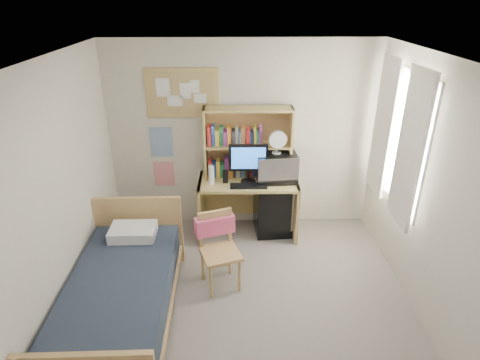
{
  "coord_description": "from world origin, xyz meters",
  "views": [
    {
      "loc": [
        -0.14,
        -3.08,
        3.11
      ],
      "look_at": [
        -0.05,
        1.2,
        1.09
      ],
      "focal_mm": 30.0,
      "sensor_mm": 36.0,
      "label": 1
    }
  ],
  "objects_px": {
    "speaker_right": "(271,176)",
    "desk_fan": "(277,143)",
    "mini_fridge": "(274,203)",
    "bed": "(121,301)",
    "bulletin_board": "(182,93)",
    "monitor": "(248,163)",
    "desk_chair": "(220,253)",
    "speaker_left": "(225,177)",
    "microwave": "(276,164)",
    "desk": "(248,207)"
  },
  "relations": [
    {
      "from": "speaker_right",
      "to": "desk_fan",
      "type": "bearing_deg",
      "value": 58.01
    },
    {
      "from": "mini_fridge",
      "to": "bed",
      "type": "distance_m",
      "value": 2.45
    },
    {
      "from": "mini_fridge",
      "to": "bed",
      "type": "height_order",
      "value": "mini_fridge"
    },
    {
      "from": "bulletin_board",
      "to": "monitor",
      "type": "distance_m",
      "value": 1.25
    },
    {
      "from": "desk_chair",
      "to": "desk_fan",
      "type": "bearing_deg",
      "value": 39.22
    },
    {
      "from": "speaker_left",
      "to": "desk_fan",
      "type": "bearing_deg",
      "value": 9.54
    },
    {
      "from": "monitor",
      "to": "desk_chair",
      "type": "bearing_deg",
      "value": -108.04
    },
    {
      "from": "speaker_left",
      "to": "desk_fan",
      "type": "xyz_separation_m",
      "value": [
        0.67,
        0.11,
        0.42
      ]
    },
    {
      "from": "bed",
      "to": "speaker_left",
      "type": "relative_size",
      "value": 12.23
    },
    {
      "from": "desk_chair",
      "to": "mini_fridge",
      "type": "relative_size",
      "value": 1.02
    },
    {
      "from": "bed",
      "to": "desk_fan",
      "type": "xyz_separation_m",
      "value": [
        1.71,
        1.72,
        1.05
      ]
    },
    {
      "from": "speaker_left",
      "to": "desk_chair",
      "type": "bearing_deg",
      "value": -92.36
    },
    {
      "from": "microwave",
      "to": "speaker_right",
      "type": "bearing_deg",
      "value": -126.35
    },
    {
      "from": "monitor",
      "to": "speaker_left",
      "type": "bearing_deg",
      "value": -180.0
    },
    {
      "from": "desk_chair",
      "to": "bed",
      "type": "distance_m",
      "value": 1.15
    },
    {
      "from": "monitor",
      "to": "speaker_left",
      "type": "xyz_separation_m",
      "value": [
        -0.3,
        0.0,
        -0.18
      ]
    },
    {
      "from": "bed",
      "to": "microwave",
      "type": "bearing_deg",
      "value": 44.43
    },
    {
      "from": "desk",
      "to": "monitor",
      "type": "height_order",
      "value": "monitor"
    },
    {
      "from": "bed",
      "to": "microwave",
      "type": "xyz_separation_m",
      "value": [
        1.71,
        1.72,
        0.76
      ]
    },
    {
      "from": "bulletin_board",
      "to": "desk",
      "type": "xyz_separation_m",
      "value": [
        0.85,
        -0.33,
        -1.51
      ]
    },
    {
      "from": "bulletin_board",
      "to": "desk",
      "type": "bearing_deg",
      "value": -21.46
    },
    {
      "from": "speaker_right",
      "to": "desk_chair",
      "type": "bearing_deg",
      "value": -121.38
    },
    {
      "from": "bed",
      "to": "speaker_right",
      "type": "height_order",
      "value": "speaker_right"
    },
    {
      "from": "desk_chair",
      "to": "speaker_left",
      "type": "distance_m",
      "value": 1.15
    },
    {
      "from": "speaker_right",
      "to": "monitor",
      "type": "bearing_deg",
      "value": -180.0
    },
    {
      "from": "desk_chair",
      "to": "monitor",
      "type": "relative_size",
      "value": 1.69
    },
    {
      "from": "bulletin_board",
      "to": "desk_chair",
      "type": "height_order",
      "value": "bulletin_board"
    },
    {
      "from": "speaker_left",
      "to": "microwave",
      "type": "bearing_deg",
      "value": 9.54
    },
    {
      "from": "mini_fridge",
      "to": "desk_fan",
      "type": "height_order",
      "value": "desk_fan"
    },
    {
      "from": "desk",
      "to": "microwave",
      "type": "distance_m",
      "value": 0.73
    },
    {
      "from": "speaker_right",
      "to": "microwave",
      "type": "xyz_separation_m",
      "value": [
        0.07,
        0.11,
        0.12
      ]
    },
    {
      "from": "monitor",
      "to": "desk_fan",
      "type": "height_order",
      "value": "desk_fan"
    },
    {
      "from": "mini_fridge",
      "to": "speaker_right",
      "type": "bearing_deg",
      "value": -121.8
    },
    {
      "from": "bulletin_board",
      "to": "bed",
      "type": "xyz_separation_m",
      "value": [
        -0.49,
        -2.0,
        -1.64
      ]
    },
    {
      "from": "mini_fridge",
      "to": "desk_fan",
      "type": "xyz_separation_m",
      "value": [
        0.0,
        -0.02,
        0.89
      ]
    },
    {
      "from": "speaker_left",
      "to": "speaker_right",
      "type": "xyz_separation_m",
      "value": [
        0.6,
        -0.0,
        0.01
      ]
    },
    {
      "from": "speaker_left",
      "to": "microwave",
      "type": "height_order",
      "value": "microwave"
    },
    {
      "from": "monitor",
      "to": "speaker_left",
      "type": "relative_size",
      "value": 3.23
    },
    {
      "from": "speaker_left",
      "to": "bulletin_board",
      "type": "bearing_deg",
      "value": 144.91
    },
    {
      "from": "mini_fridge",
      "to": "microwave",
      "type": "relative_size",
      "value": 1.68
    },
    {
      "from": "mini_fridge",
      "to": "microwave",
      "type": "distance_m",
      "value": 0.59
    },
    {
      "from": "desk_chair",
      "to": "monitor",
      "type": "xyz_separation_m",
      "value": [
        0.35,
        1.05,
        0.64
      ]
    },
    {
      "from": "desk_chair",
      "to": "speaker_right",
      "type": "xyz_separation_m",
      "value": [
        0.65,
        1.05,
        0.47
      ]
    },
    {
      "from": "microwave",
      "to": "desk_fan",
      "type": "height_order",
      "value": "desk_fan"
    },
    {
      "from": "desk_chair",
      "to": "bed",
      "type": "bearing_deg",
      "value": -169.63
    },
    {
      "from": "speaker_right",
      "to": "desk_fan",
      "type": "xyz_separation_m",
      "value": [
        0.07,
        0.11,
        0.42
      ]
    },
    {
      "from": "desk_chair",
      "to": "bulletin_board",
      "type": "bearing_deg",
      "value": 90.07
    },
    {
      "from": "bed",
      "to": "speaker_right",
      "type": "relative_size",
      "value": 11.11
    },
    {
      "from": "bulletin_board",
      "to": "mini_fridge",
      "type": "bearing_deg",
      "value": -12.23
    },
    {
      "from": "mini_fridge",
      "to": "bed",
      "type": "bearing_deg",
      "value": -138.51
    }
  ]
}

